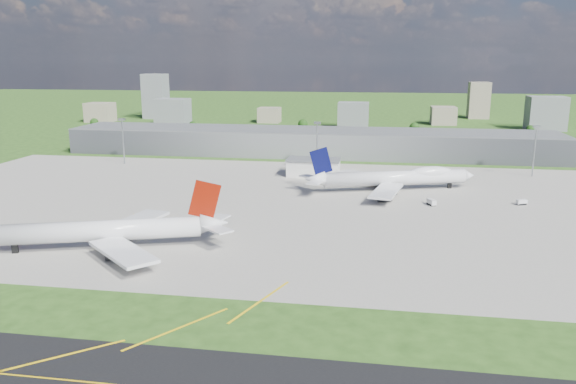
# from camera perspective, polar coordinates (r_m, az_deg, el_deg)

# --- Properties ---
(ground) EXTENTS (1400.00, 1400.00, 0.00)m
(ground) POSITION_cam_1_polar(r_m,az_deg,el_deg) (338.10, 1.91, 3.44)
(ground) COLOR #274816
(ground) RESTS_ON ground
(apron) EXTENTS (360.00, 190.00, 0.08)m
(apron) POSITION_cam_1_polar(r_m,az_deg,el_deg) (230.17, 0.87, -1.27)
(apron) COLOR gray
(apron) RESTS_ON ground
(terminal) EXTENTS (300.00, 42.00, 15.00)m
(terminal) POSITION_cam_1_polar(r_m,az_deg,el_deg) (351.62, 2.23, 5.06)
(terminal) COLOR slate
(terminal) RESTS_ON ground
(ops_building) EXTENTS (26.00, 16.00, 8.00)m
(ops_building) POSITION_cam_1_polar(r_m,az_deg,el_deg) (287.37, 2.62, 2.48)
(ops_building) COLOR silver
(ops_building) RESTS_ON ground
(mast_west) EXTENTS (3.50, 2.00, 25.90)m
(mast_west) POSITION_cam_1_polar(r_m,az_deg,el_deg) (330.32, -16.45, 5.78)
(mast_west) COLOR gray
(mast_west) RESTS_ON ground
(mast_center) EXTENTS (3.50, 2.00, 25.90)m
(mast_center) POSITION_cam_1_polar(r_m,az_deg,el_deg) (299.88, 2.98, 5.58)
(mast_center) COLOR gray
(mast_center) RESTS_ON ground
(mast_east) EXTENTS (3.50, 2.00, 25.90)m
(mast_east) POSITION_cam_1_polar(r_m,az_deg,el_deg) (308.13, 23.83, 4.68)
(mast_east) COLOR gray
(mast_east) RESTS_ON ground
(airliner_red_twin) EXTENTS (75.31, 57.32, 21.22)m
(airliner_red_twin) POSITION_cam_1_polar(r_m,az_deg,el_deg) (184.44, -17.80, -3.83)
(airliner_red_twin) COLOR silver
(airliner_red_twin) RESTS_ON ground
(airliner_blue_quad) EXTENTS (77.33, 59.24, 20.77)m
(airliner_blue_quad) POSITION_cam_1_polar(r_m,az_deg,el_deg) (257.97, 10.82, 1.40)
(airliner_blue_quad) COLOR silver
(airliner_blue_quad) RESTS_ON ground
(fire_truck) EXTENTS (9.17, 5.47, 3.79)m
(fire_truck) POSITION_cam_1_polar(r_m,az_deg,el_deg) (207.60, -25.70, -3.72)
(fire_truck) COLOR #AF140C
(fire_truck) RESTS_ON ground
(tug_yellow) EXTENTS (3.52, 2.64, 1.60)m
(tug_yellow) POSITION_cam_1_polar(r_m,az_deg,el_deg) (216.87, -15.05, -2.43)
(tug_yellow) COLOR yellow
(tug_yellow) RESTS_ON ground
(van_white_near) EXTENTS (3.81, 5.18, 2.43)m
(van_white_near) POSITION_cam_1_polar(r_m,az_deg,el_deg) (235.90, 14.37, -1.03)
(van_white_near) COLOR silver
(van_white_near) RESTS_ON ground
(van_white_far) EXTENTS (4.64, 3.42, 2.22)m
(van_white_far) POSITION_cam_1_polar(r_m,az_deg,el_deg) (248.17, 22.64, -0.97)
(van_white_far) COLOR silver
(van_white_far) RESTS_ON ground
(bldg_far_w) EXTENTS (24.00, 20.00, 18.00)m
(bldg_far_w) POSITION_cam_1_polar(r_m,az_deg,el_deg) (567.06, -18.54, 7.69)
(bldg_far_w) COLOR gray
(bldg_far_w) RESTS_ON ground
(bldg_w) EXTENTS (28.00, 22.00, 24.00)m
(bldg_w) POSITION_cam_1_polar(r_m,az_deg,el_deg) (515.85, -11.62, 7.94)
(bldg_w) COLOR slate
(bldg_w) RESTS_ON ground
(bldg_cw) EXTENTS (20.00, 18.00, 14.00)m
(bldg_cw) POSITION_cam_1_polar(r_m,az_deg,el_deg) (532.79, -1.91, 7.83)
(bldg_cw) COLOR gray
(bldg_cw) RESTS_ON ground
(bldg_c) EXTENTS (26.00, 20.00, 22.00)m
(bldg_c) POSITION_cam_1_polar(r_m,az_deg,el_deg) (493.15, 6.65, 7.77)
(bldg_c) COLOR slate
(bldg_c) RESTS_ON ground
(bldg_ce) EXTENTS (22.00, 24.00, 16.00)m
(bldg_ce) POSITION_cam_1_polar(r_m,az_deg,el_deg) (535.88, 15.50, 7.50)
(bldg_ce) COLOR gray
(bldg_ce) RESTS_ON ground
(bldg_e) EXTENTS (30.00, 22.00, 28.00)m
(bldg_e) POSITION_cam_1_polar(r_m,az_deg,el_deg) (520.89, 24.73, 7.28)
(bldg_e) COLOR slate
(bldg_e) RESTS_ON ground
(bldg_tall_w) EXTENTS (22.00, 20.00, 44.00)m
(bldg_tall_w) POSITION_cam_1_polar(r_m,az_deg,el_deg) (585.41, -13.30, 9.45)
(bldg_tall_w) COLOR slate
(bldg_tall_w) RESTS_ON ground
(bldg_tall_e) EXTENTS (20.00, 18.00, 36.00)m
(bldg_tall_e) POSITION_cam_1_polar(r_m,az_deg,el_deg) (599.78, 18.80, 8.81)
(bldg_tall_e) COLOR gray
(bldg_tall_e) RESTS_ON ground
(tree_far_w) EXTENTS (7.20, 7.20, 8.80)m
(tree_far_w) POSITION_cam_1_polar(r_m,az_deg,el_deg) (514.11, -19.09, 6.71)
(tree_far_w) COLOR #382314
(tree_far_w) RESTS_ON ground
(tree_w) EXTENTS (6.75, 6.75, 8.25)m
(tree_w) POSITION_cam_1_polar(r_m,az_deg,el_deg) (473.68, -9.66, 6.70)
(tree_w) COLOR #382314
(tree_w) RESTS_ON ground
(tree_c) EXTENTS (8.10, 8.10, 9.90)m
(tree_c) POSITION_cam_1_polar(r_m,az_deg,el_deg) (467.51, 1.52, 6.92)
(tree_c) COLOR #382314
(tree_c) RESTS_ON ground
(tree_e) EXTENTS (7.65, 7.65, 9.35)m
(tree_e) POSITION_cam_1_polar(r_m,az_deg,el_deg) (459.26, 12.70, 6.44)
(tree_e) COLOR #382314
(tree_e) RESTS_ON ground
(tree_far_e) EXTENTS (6.30, 6.30, 7.70)m
(tree_far_e) POSITION_cam_1_polar(r_m,az_deg,el_deg) (483.05, 23.39, 5.88)
(tree_far_e) COLOR #382314
(tree_far_e) RESTS_ON ground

